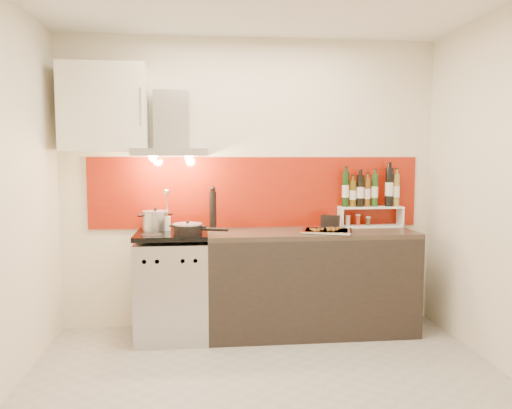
{
  "coord_description": "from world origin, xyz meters",
  "views": [
    {
      "loc": [
        -0.44,
        -3.12,
        1.54
      ],
      "look_at": [
        0.0,
        0.95,
        1.15
      ],
      "focal_mm": 35.0,
      "sensor_mm": 36.0,
      "label": 1
    }
  ],
  "objects": [
    {
      "name": "upper_cabinet",
      "position": [
        -1.25,
        1.22,
        1.95
      ],
      "size": [
        0.7,
        0.35,
        0.72
      ],
      "primitive_type": "cube",
      "color": "#EDE7CE",
      "rests_on": "back_wall"
    },
    {
      "name": "pepper_mill",
      "position": [
        -0.35,
        1.24,
        1.09
      ],
      "size": [
        0.06,
        0.06,
        0.39
      ],
      "color": "black",
      "rests_on": "counter"
    },
    {
      "name": "caddy_box",
      "position": [
        0.68,
        1.16,
        0.96
      ],
      "size": [
        0.18,
        0.13,
        0.14
      ],
      "primitive_type": "cube",
      "rotation": [
        0.0,
        0.0,
        -0.43
      ],
      "color": "black",
      "rests_on": "counter"
    },
    {
      "name": "range_hood",
      "position": [
        -0.7,
        1.24,
        1.74
      ],
      "size": [
        0.62,
        0.5,
        0.61
      ],
      "color": "#B7B7BA",
      "rests_on": "back_wall"
    },
    {
      "name": "utensil_jar",
      "position": [
        -0.75,
        1.19,
        1.01
      ],
      "size": [
        0.08,
        0.12,
        0.37
      ],
      "color": "silver",
      "rests_on": "range_stove"
    },
    {
      "name": "stock_pot",
      "position": [
        -0.85,
        1.23,
        0.99
      ],
      "size": [
        0.23,
        0.23,
        0.2
      ],
      "color": "#B7B7BA",
      "rests_on": "range_stove"
    },
    {
      "name": "back_wall",
      "position": [
        0.0,
        1.4,
        1.3
      ],
      "size": [
        3.4,
        0.02,
        2.6
      ],
      "primitive_type": "cube",
      "color": "silver",
      "rests_on": "ground"
    },
    {
      "name": "floor",
      "position": [
        0.0,
        0.0,
        0.0
      ],
      "size": [
        3.4,
        3.4,
        0.0
      ],
      "primitive_type": "plane",
      "color": "#9E9991",
      "rests_on": "ground"
    },
    {
      "name": "counter",
      "position": [
        0.5,
        1.1,
        0.45
      ],
      "size": [
        1.8,
        0.6,
        0.9
      ],
      "color": "black",
      "rests_on": "ground"
    },
    {
      "name": "baking_tray",
      "position": [
        0.61,
        0.99,
        0.92
      ],
      "size": [
        0.49,
        0.43,
        0.03
      ],
      "color": "silver",
      "rests_on": "counter"
    },
    {
      "name": "backsplash",
      "position": [
        0.05,
        1.39,
        1.22
      ],
      "size": [
        3.0,
        0.02,
        0.64
      ],
      "primitive_type": "cube",
      "color": "#932108",
      "rests_on": "back_wall"
    },
    {
      "name": "saute_pan",
      "position": [
        -0.56,
        0.98,
        0.95
      ],
      "size": [
        0.45,
        0.25,
        0.11
      ],
      "color": "black",
      "rests_on": "range_stove"
    },
    {
      "name": "range_stove",
      "position": [
        -0.7,
        1.1,
        0.44
      ],
      "size": [
        0.6,
        0.6,
        0.91
      ],
      "color": "#B7B7BA",
      "rests_on": "ground"
    },
    {
      "name": "step_shelf",
      "position": [
        1.09,
        1.29,
        1.16
      ],
      "size": [
        0.59,
        0.16,
        0.54
      ],
      "color": "white",
      "rests_on": "counter"
    }
  ]
}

